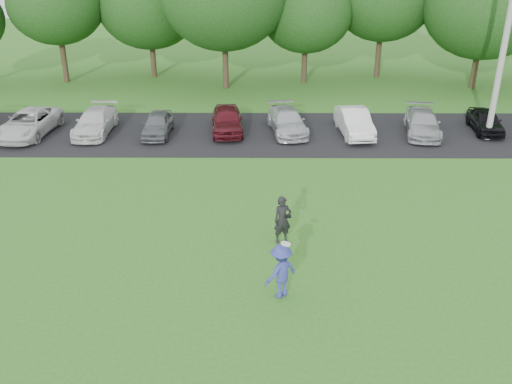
# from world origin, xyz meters

# --- Properties ---
(ground) EXTENTS (100.00, 100.00, 0.00)m
(ground) POSITION_xyz_m (0.00, 0.00, 0.00)
(ground) COLOR #316D1F
(ground) RESTS_ON ground
(parking_lot) EXTENTS (32.00, 6.50, 0.03)m
(parking_lot) POSITION_xyz_m (0.00, 13.00, 0.01)
(parking_lot) COLOR black
(parking_lot) RESTS_ON ground
(utility_pole) EXTENTS (0.28, 0.28, 10.61)m
(utility_pole) POSITION_xyz_m (11.08, 12.19, 5.31)
(utility_pole) COLOR #A3A39E
(utility_pole) RESTS_ON ground
(frisbee_player) EXTENTS (1.19, 1.12, 1.83)m
(frisbee_player) POSITION_xyz_m (0.71, -0.55, 0.81)
(frisbee_player) COLOR #363D9A
(frisbee_player) RESTS_ON ground
(camera_bystander) EXTENTS (0.68, 0.56, 1.62)m
(camera_bystander) POSITION_xyz_m (0.86, 2.44, 0.81)
(camera_bystander) COLOR black
(camera_bystander) RESTS_ON ground
(parked_cars) EXTENTS (30.45, 4.72, 1.26)m
(parked_cars) POSITION_xyz_m (-1.03, 12.94, 0.61)
(parked_cars) COLOR #571314
(parked_cars) RESTS_ON parking_lot
(tree_row) EXTENTS (42.39, 9.85, 8.64)m
(tree_row) POSITION_xyz_m (1.51, 22.76, 4.91)
(tree_row) COLOR #38281C
(tree_row) RESTS_ON ground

